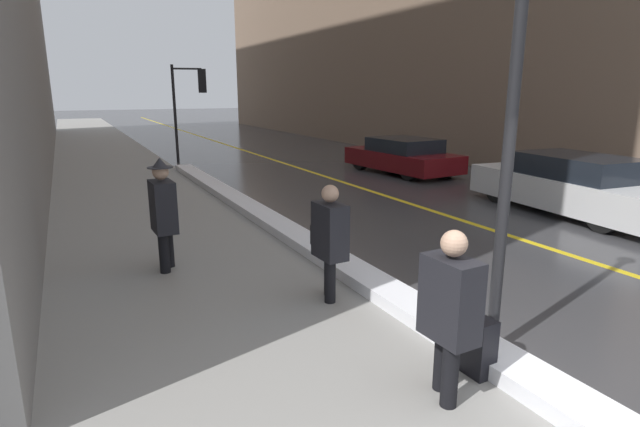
# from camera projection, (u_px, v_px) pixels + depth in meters

# --- Properties ---
(sidewalk_slab) EXTENTS (4.00, 80.00, 0.01)m
(sidewalk_slab) POSITION_uv_depth(u_px,v_px,m) (122.00, 178.00, 16.09)
(sidewalk_slab) COLOR gray
(sidewalk_slab) RESTS_ON ground
(road_centre_stripe) EXTENTS (0.16, 80.00, 0.00)m
(road_centre_stripe) POSITION_uv_depth(u_px,v_px,m) (292.00, 166.00, 18.72)
(road_centre_stripe) COLOR gold
(road_centre_stripe) RESTS_ON ground
(snow_bank_curb) EXTENTS (0.53, 17.57, 0.18)m
(snow_bank_curb) POSITION_uv_depth(u_px,v_px,m) (275.00, 223.00, 10.22)
(snow_bank_curb) COLOR white
(snow_bank_curb) RESTS_ON ground
(lamp_post) EXTENTS (0.28, 0.28, 4.96)m
(lamp_post) POSITION_uv_depth(u_px,v_px,m) (516.00, 65.00, 4.65)
(lamp_post) COLOR black
(lamp_post) RESTS_ON ground
(traffic_light_near) EXTENTS (1.30, 0.36, 3.71)m
(traffic_light_near) POSITION_uv_depth(u_px,v_px,m) (192.00, 92.00, 19.41)
(traffic_light_near) COLOR black
(traffic_light_near) RESTS_ON ground
(pedestrian_trailing) EXTENTS (0.32, 0.52, 1.59)m
(pedestrian_trailing) POSITION_uv_depth(u_px,v_px,m) (450.00, 308.00, 4.35)
(pedestrian_trailing) COLOR black
(pedestrian_trailing) RESTS_ON ground
(pedestrian_nearside) EXTENTS (0.31, 0.72, 1.56)m
(pedestrian_nearside) POSITION_uv_depth(u_px,v_px,m) (329.00, 237.00, 6.53)
(pedestrian_nearside) COLOR black
(pedestrian_nearside) RESTS_ON ground
(pedestrian_in_fedora) EXTENTS (0.38, 0.76, 1.77)m
(pedestrian_in_fedora) POSITION_uv_depth(u_px,v_px,m) (163.00, 210.00, 7.59)
(pedestrian_in_fedora) COLOR black
(pedestrian_in_fedora) RESTS_ON ground
(parked_car_white) EXTENTS (2.18, 5.00, 1.34)m
(parked_car_white) POSITION_uv_depth(u_px,v_px,m) (572.00, 186.00, 11.32)
(parked_car_white) COLOR silver
(parked_car_white) RESTS_ON ground
(parked_car_maroon) EXTENTS (2.14, 4.38, 1.18)m
(parked_car_maroon) POSITION_uv_depth(u_px,v_px,m) (402.00, 156.00, 16.99)
(parked_car_maroon) COLOR #600F14
(parked_car_maroon) RESTS_ON ground
(rolling_suitcase) EXTENTS (0.23, 0.37, 0.95)m
(rolling_suitcase) POSITION_uv_depth(u_px,v_px,m) (476.00, 346.00, 4.88)
(rolling_suitcase) COLOR black
(rolling_suitcase) RESTS_ON ground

